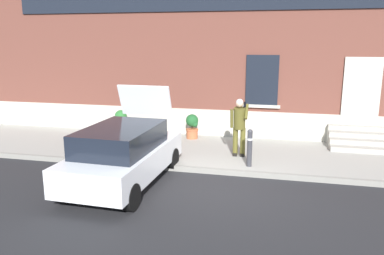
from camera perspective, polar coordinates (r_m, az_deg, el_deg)
name	(u,v)px	position (r m, az deg, el deg)	size (l,w,h in m)	color
ground_plane	(221,187)	(9.60, 4.32, -8.83)	(80.00, 80.00, 0.00)	#232326
sidewalk	(235,153)	(12.20, 6.35, -3.74)	(24.00, 3.60, 0.15)	#99968E
curb_edge	(226,172)	(10.44, 5.12, -6.58)	(24.00, 0.12, 0.15)	gray
building_facade	(246,35)	(14.17, 7.99, 13.47)	(24.00, 1.52, 7.50)	brown
entrance_stoop	(359,140)	(13.56, 23.54, -1.68)	(1.92, 1.28, 0.64)	#9E998E
hatchback_car_white	(124,153)	(9.67, -10.05, -3.81)	(1.92, 4.13, 2.34)	white
bollard_near_person	(250,146)	(10.58, 8.53, -2.79)	(0.15, 0.15, 1.04)	#333338
bollard_far_left	(106,138)	(11.67, -12.61, -1.49)	(0.15, 0.15, 1.04)	#333338
person_on_phone	(239,124)	(11.33, 7.02, 0.57)	(0.51, 0.50, 1.74)	#514C1E
planter_charcoal	(121,121)	(14.54, -10.45, 0.98)	(0.44, 0.44, 0.86)	#2D2D30
planter_terracotta	(192,126)	(13.49, 0.04, 0.27)	(0.44, 0.44, 0.86)	#B25B38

